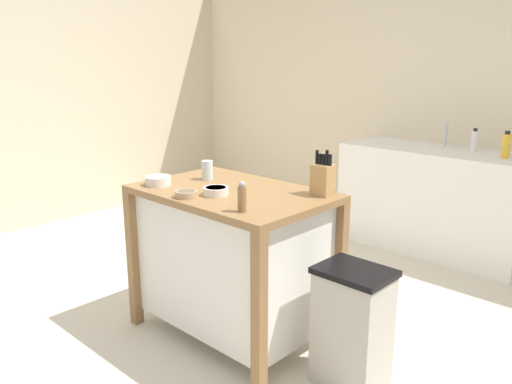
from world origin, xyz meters
TOP-DOWN VIEW (x-y plane):
  - ground_plane at (0.00, 0.00)m, footprint 6.58×6.58m
  - wall_back at (0.00, 2.43)m, footprint 5.58×0.10m
  - wall_left at (-2.79, 0.92)m, footprint 0.10×3.03m
  - kitchen_island at (0.16, -0.08)m, footprint 1.12×0.73m
  - knife_block at (0.59, 0.18)m, footprint 0.11×0.09m
  - bowl_stoneware_deep at (0.17, -0.22)m, footprint 0.14×0.14m
  - bowl_ceramic_wide at (0.09, -0.36)m, footprint 0.12×0.12m
  - bowl_ceramic_small at (-0.24, -0.30)m, footprint 0.15×0.15m
  - drinking_cup at (-0.14, -0.01)m, footprint 0.07×0.07m
  - pepper_grinder at (0.50, -0.34)m, footprint 0.04×0.04m
  - trash_bin at (0.95, -0.02)m, footprint 0.36×0.28m
  - sink_counter at (0.38, 2.08)m, footprint 1.55×0.60m
  - sink_faucet at (0.38, 2.22)m, footprint 0.02×0.02m
  - bottle_hand_soap at (0.92, 2.07)m, footprint 0.06×0.06m
  - bottle_spray_cleaner at (0.64, 2.16)m, footprint 0.05×0.05m

SIDE VIEW (x-z plane):
  - ground_plane at x=0.00m, z-range 0.00..0.00m
  - trash_bin at x=0.95m, z-range 0.00..0.63m
  - sink_counter at x=0.38m, z-range 0.00..0.88m
  - kitchen_island at x=0.16m, z-range 0.05..0.95m
  - bowl_ceramic_wide at x=0.09m, z-range 0.90..0.94m
  - bowl_stoneware_deep at x=0.17m, z-range 0.90..0.94m
  - bowl_ceramic_small at x=-0.24m, z-range 0.90..0.95m
  - drinking_cup at x=-0.14m, z-range 0.90..1.02m
  - pepper_grinder at x=0.50m, z-range 0.89..1.05m
  - bottle_spray_cleaner at x=0.64m, z-range 0.87..1.07m
  - bottle_hand_soap at x=0.92m, z-range 0.87..1.08m
  - knife_block at x=0.59m, z-range 0.86..1.12m
  - sink_faucet at x=0.38m, z-range 0.88..1.10m
  - wall_back at x=0.00m, z-range 0.00..2.60m
  - wall_left at x=-2.79m, z-range 0.00..2.60m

